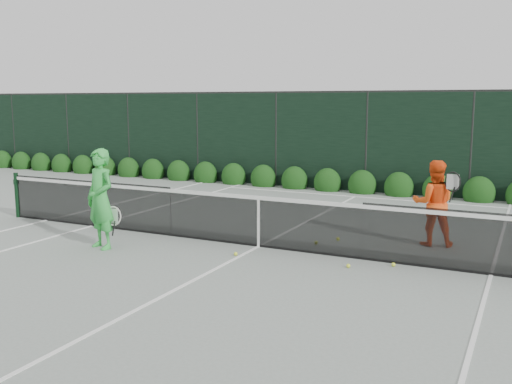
% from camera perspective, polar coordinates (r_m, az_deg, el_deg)
% --- Properties ---
extents(ground, '(80.00, 80.00, 0.00)m').
position_cam_1_polar(ground, '(10.91, 0.26, -5.49)').
color(ground, gray).
rests_on(ground, ground).
extents(tennis_net, '(12.90, 0.10, 1.07)m').
position_cam_1_polar(tennis_net, '(10.80, 0.15, -2.75)').
color(tennis_net, '#103119').
rests_on(tennis_net, ground).
extents(player_woman, '(0.78, 0.62, 1.88)m').
position_cam_1_polar(player_woman, '(11.02, -15.28, -0.68)').
color(player_woman, green).
rests_on(player_woman, ground).
extents(player_man, '(0.97, 0.81, 1.64)m').
position_cam_1_polar(player_man, '(11.38, 17.35, -1.06)').
color(player_man, '#FF5315').
rests_on(player_man, ground).
extents(court_lines, '(11.03, 23.83, 0.01)m').
position_cam_1_polar(court_lines, '(10.91, 0.26, -5.46)').
color(court_lines, white).
rests_on(court_lines, ground).
extents(windscreen_fence, '(32.00, 21.07, 3.06)m').
position_cam_1_polar(windscreen_fence, '(8.29, -7.93, 0.47)').
color(windscreen_fence, black).
rests_on(windscreen_fence, ground).
extents(hedge_row, '(31.66, 0.65, 0.94)m').
position_cam_1_polar(hedge_row, '(17.46, 10.56, 0.66)').
color(hedge_row, '#10390F').
rests_on(hedge_row, ground).
extents(tennis_balls, '(2.77, 1.95, 0.07)m').
position_cam_1_polar(tennis_balls, '(10.46, 6.93, -6.01)').
color(tennis_balls, '#E7F636').
rests_on(tennis_balls, ground).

